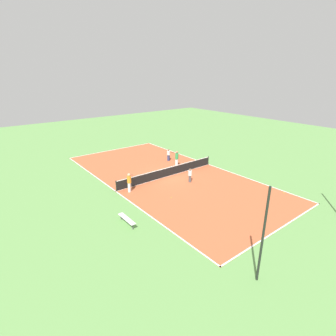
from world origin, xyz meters
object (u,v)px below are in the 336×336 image
object	(u,v)px
player_far_green	(177,158)
tennis_ball_far_baseline	(284,193)
tennis_net	(168,171)
player_near_white	(169,154)
tennis_ball_left_sideline	(171,197)
player_far_white	(190,175)
bench	(127,219)
fence_post_back_right	(263,236)
player_center_orange	(129,181)

from	to	relation	value
player_far_green	tennis_ball_far_baseline	bearing A→B (deg)	162.91
tennis_net	player_near_white	world-z (taller)	player_near_white
tennis_ball_left_sideline	player_far_green	bearing A→B (deg)	-133.16
tennis_net	tennis_ball_far_baseline	size ratio (longest dim) A/B	173.39
tennis_ball_far_baseline	player_far_green	bearing A→B (deg)	-74.67
player_far_green	player_far_white	world-z (taller)	player_far_green
bench	tennis_ball_left_sideline	xyz separation A→B (m)	(-5.01, -1.30, -0.34)
player_near_white	player_far_white	distance (m)	6.84
tennis_net	fence_post_back_right	size ratio (longest dim) A/B	2.25
player_center_orange	fence_post_back_right	distance (m)	13.27
tennis_net	bench	bearing A→B (deg)	34.33
player_near_white	tennis_net	bearing A→B (deg)	-61.02
tennis_net	tennis_ball_left_sideline	xyz separation A→B (m)	(2.81, 4.05, -0.47)
fence_post_back_right	tennis_ball_far_baseline	bearing A→B (deg)	-156.92
player_center_orange	tennis_net	bearing A→B (deg)	-27.26
player_far_green	tennis_ball_far_baseline	xyz separation A→B (m)	(-3.05, 11.11, -1.04)
bench	tennis_ball_left_sideline	distance (m)	5.18
player_center_orange	player_far_white	xyz separation A→B (m)	(-5.71, 1.65, -0.25)
tennis_net	player_far_green	size ratio (longest dim) A/B	6.39
bench	player_near_white	distance (m)	14.33
player_far_white	fence_post_back_right	distance (m)	13.08
fence_post_back_right	player_far_green	bearing A→B (deg)	-116.14
bench	player_center_orange	bearing A→B (deg)	147.72
player_far_green	player_near_white	size ratio (longest dim) A/B	1.28
player_far_white	tennis_ball_far_baseline	world-z (taller)	player_far_white
player_far_green	fence_post_back_right	bearing A→B (deg)	121.45
tennis_net	tennis_ball_left_sideline	size ratio (longest dim) A/B	173.39
tennis_net	player_near_white	size ratio (longest dim) A/B	8.20
player_center_orange	player_far_green	bearing A→B (deg)	-18.60
player_center_orange	fence_post_back_right	bearing A→B (deg)	-127.87
tennis_net	player_far_white	world-z (taller)	player_far_white
tennis_net	tennis_ball_far_baseline	world-z (taller)	tennis_net
player_far_green	player_center_orange	bearing A→B (deg)	76.06
fence_post_back_right	player_far_white	bearing A→B (deg)	-117.08
player_center_orange	tennis_ball_far_baseline	world-z (taller)	player_center_orange
tennis_net	tennis_ball_far_baseline	bearing A→B (deg)	120.48
player_far_white	tennis_ball_far_baseline	distance (m)	8.51
player_near_white	player_far_white	size ratio (longest dim) A/B	1.05
player_far_green	tennis_ball_far_baseline	size ratio (longest dim) A/B	27.14
bench	fence_post_back_right	bearing A→B (deg)	16.92
player_center_orange	bench	bearing A→B (deg)	-159.35
bench	player_far_white	size ratio (longest dim) A/B	1.39
player_near_white	tennis_ball_left_sideline	world-z (taller)	player_near_white
player_near_white	player_far_white	xyz separation A→B (m)	(2.41, 6.40, -0.05)
tennis_ball_left_sideline	player_center_orange	bearing A→B (deg)	-55.63
player_far_green	player_near_white	xyz separation A→B (m)	(-0.61, -2.24, -0.26)
tennis_ball_left_sideline	player_far_white	bearing A→B (deg)	-156.54
bench	player_near_white	world-z (taller)	player_near_white
tennis_net	fence_post_back_right	bearing A→B (deg)	69.77
player_center_orange	fence_post_back_right	xyz separation A→B (m)	(0.18, 13.18, 1.58)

